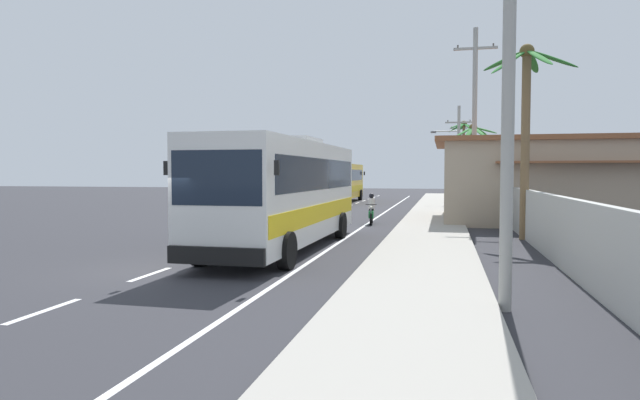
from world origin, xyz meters
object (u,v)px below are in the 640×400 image
coach_bus_foreground (285,190)px  palm_nearest (526,109)px  utility_pole_nearest (505,21)px  palm_third (473,149)px  utility_pole_mid (474,123)px  palm_second (464,140)px  utility_pole_far (457,152)px  utility_pole_distant (458,156)px  motorcycle_beside_bus (371,212)px  pedestrian_near_kerb (451,205)px  coach_bus_far_lane (340,181)px  roadside_building (596,181)px

coach_bus_foreground → palm_nearest: (8.43, 4.54, 3.07)m
utility_pole_nearest → palm_third: (0.82, 28.27, -1.20)m
utility_pole_mid → palm_third: utility_pole_mid is taller
palm_nearest → palm_second: palm_nearest is taller
utility_pole_far → coach_bus_foreground: bearing=-102.8°
utility_pole_far → utility_pole_distant: size_ratio=0.92×
motorcycle_beside_bus → pedestrian_near_kerb: (3.96, 0.58, 0.35)m
palm_third → pedestrian_near_kerb: bearing=-98.4°
palm_second → palm_third: palm_second is taller
pedestrian_near_kerb → utility_pole_distant: size_ratio=0.19×
utility_pole_far → palm_second: size_ratio=1.08×
utility_pole_nearest → utility_pole_far: 35.53m
utility_pole_mid → coach_bus_foreground: bearing=-123.3°
coach_bus_far_lane → utility_pole_distant: size_ratio=1.28×
coach_bus_far_lane → utility_pole_distant: 18.94m
coach_bus_far_lane → pedestrian_near_kerb: coach_bus_far_lane is taller
palm_nearest → coach_bus_foreground: bearing=-151.7°
roadside_building → palm_third: bearing=127.5°
utility_pole_nearest → palm_second: bearing=89.1°
palm_nearest → utility_pole_mid: bearing=105.7°
utility_pole_nearest → utility_pole_distant: utility_pole_nearest is taller
utility_pole_distant → roadside_building: utility_pole_distant is taller
motorcycle_beside_bus → utility_pole_nearest: utility_pole_nearest is taller
coach_bus_far_lane → pedestrian_near_kerb: size_ratio=6.86×
coach_bus_foreground → pedestrian_near_kerb: coach_bus_foreground is taller
pedestrian_near_kerb → palm_third: bearing=-156.4°
coach_bus_foreground → utility_pole_far: (6.38, 28.12, 2.30)m
pedestrian_near_kerb → palm_nearest: 7.63m
utility_pole_mid → palm_third: (0.44, 10.51, -0.89)m
palm_nearest → utility_pole_nearest: bearing=-99.6°
pedestrian_near_kerb → utility_pole_far: size_ratio=0.20×
utility_pole_nearest → palm_third: 28.31m
motorcycle_beside_bus → utility_pole_far: 19.28m
utility_pole_mid → roadside_building: bearing=23.9°
palm_second → roadside_building: 22.53m
palm_third → palm_second: bearing=90.7°
utility_pole_mid → coach_bus_far_lane: bearing=117.8°
pedestrian_near_kerb → motorcycle_beside_bus: bearing=-49.7°
palm_second → palm_third: (0.18, -13.72, -1.41)m
coach_bus_far_lane → palm_third: bearing=-40.9°
utility_pole_nearest → utility_pole_far: bearing=90.1°
palm_third → coach_bus_far_lane: bearing=139.1°
palm_second → coach_bus_foreground: bearing=-101.5°
utility_pole_mid → utility_pole_far: size_ratio=1.21×
coach_bus_foreground → palm_second: palm_second is taller
palm_nearest → roadside_building: palm_nearest is taller
palm_nearest → palm_second: size_ratio=1.02×
utility_pole_far → coach_bus_far_lane: bearing=167.2°
palm_nearest → palm_third: (-1.19, 16.33, -0.88)m
utility_pole_mid → motorcycle_beside_bus: bearing=-173.4°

